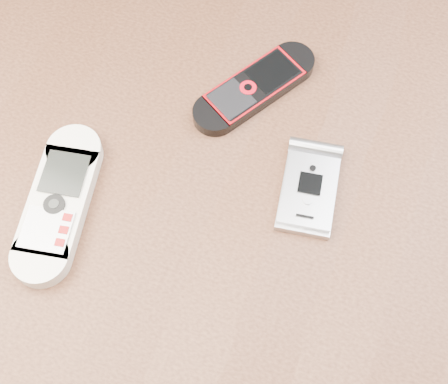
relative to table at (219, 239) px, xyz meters
The scene contains 5 objects.
ground 0.64m from the table, ahead, with size 4.00×4.00×0.00m, color #472B19.
table is the anchor object (origin of this frame).
nokia_white 0.18m from the table, 155.30° to the right, with size 0.05×0.15×0.02m, color white.
nokia_black_red 0.16m from the table, 93.09° to the left, with size 0.04×0.14×0.01m, color black.
motorola_razr 0.14m from the table, 21.88° to the left, with size 0.05×0.09×0.01m, color #B8B8BD.
Camera 1 is at (0.08, -0.22, 1.24)m, focal length 50.00 mm.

